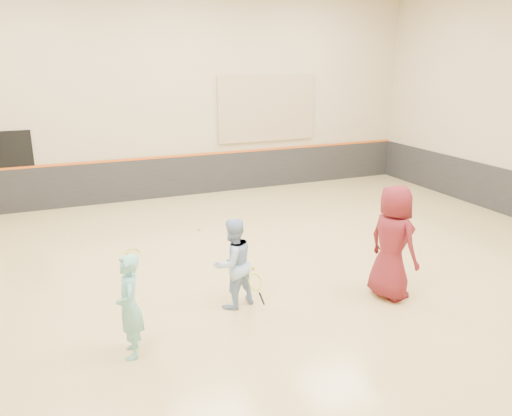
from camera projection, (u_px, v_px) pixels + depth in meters
name	position (u px, v px, depth m)	size (l,w,h in m)	color
room	(258.00, 231.00, 9.58)	(15.04, 12.04, 6.22)	tan
wainscot_back	(181.00, 176.00, 14.92)	(14.90, 0.04, 1.20)	#232326
accent_stripe	(180.00, 156.00, 14.73)	(14.90, 0.03, 0.06)	#D85914
acoustic_panel	(267.00, 108.00, 15.38)	(3.20, 0.08, 2.00)	tan
doorway	(13.00, 173.00, 13.13)	(1.10, 0.05, 2.20)	black
girl	(130.00, 306.00, 6.82)	(0.55, 0.36, 1.50)	#73C7C7
instructor	(233.00, 263.00, 8.20)	(0.75, 0.58, 1.54)	#9ABAEE
young_man	(393.00, 242.00, 8.47)	(0.98, 0.64, 2.00)	maroon
held_racket	(255.00, 282.00, 8.17)	(0.34, 0.34, 0.59)	#A8D52E
spare_racket	(133.00, 250.00, 10.67)	(0.67, 0.67, 0.13)	gold
ball_under_racket	(253.00, 268.00, 9.84)	(0.07, 0.07, 0.07)	gold
ball_in_hand	(407.00, 225.00, 8.26)	(0.07, 0.07, 0.07)	#B4C72E
ball_beside_spare	(199.00, 229.00, 12.04)	(0.07, 0.07, 0.07)	#B6CE30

